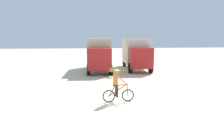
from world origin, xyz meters
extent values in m
plane|color=beige|center=(0.00, 0.00, 0.00)|extent=(120.00, 120.00, 0.00)
cube|color=#CCB78E|center=(-0.62, 11.88, 2.00)|extent=(2.63, 5.30, 2.70)
cube|color=#B21E1E|center=(-0.77, 8.49, 1.50)|extent=(2.27, 1.60, 2.00)
cube|color=black|center=(-0.80, 7.79, 1.85)|extent=(2.03, 0.17, 0.80)
cylinder|color=black|center=(0.25, 8.54, 0.50)|extent=(0.36, 1.01, 1.00)
cylinder|color=black|center=(-1.78, 8.63, 0.50)|extent=(0.36, 1.01, 1.00)
cylinder|color=black|center=(0.48, 13.53, 0.50)|extent=(0.36, 1.01, 1.00)
cylinder|color=black|center=(-1.56, 13.62, 0.50)|extent=(0.36, 1.01, 1.00)
cube|color=beige|center=(3.54, 12.53, 2.00)|extent=(2.71, 5.33, 2.70)
cube|color=#B21E1E|center=(3.33, 9.14, 1.50)|extent=(2.29, 1.63, 2.00)
cube|color=black|center=(3.29, 8.44, 1.85)|extent=(2.03, 0.20, 0.80)
cylinder|color=black|center=(4.36, 9.18, 0.50)|extent=(0.38, 1.02, 1.00)
cylinder|color=black|center=(2.32, 9.30, 0.50)|extent=(0.38, 1.02, 1.00)
cylinder|color=black|center=(4.66, 14.16, 0.50)|extent=(0.38, 1.02, 1.00)
cylinder|color=black|center=(2.62, 14.28, 0.50)|extent=(0.38, 1.02, 1.00)
torus|color=black|center=(0.26, 0.14, 0.34)|extent=(0.68, 0.09, 0.68)
cylinder|color=silver|center=(0.26, 0.14, 0.34)|extent=(0.08, 0.08, 0.08)
torus|color=black|center=(-0.79, 0.10, 0.34)|extent=(0.68, 0.09, 0.68)
cylinder|color=silver|center=(-0.79, 0.10, 0.34)|extent=(0.08, 0.08, 0.08)
cylinder|color=#E05119|center=(-0.29, 0.12, 0.66)|extent=(1.03, 0.09, 0.68)
cylinder|color=#E05119|center=(-0.12, 0.12, 0.94)|extent=(0.66, 0.08, 0.13)
cylinder|color=#E05119|center=(-0.62, 0.11, 0.62)|extent=(0.39, 0.07, 0.59)
cylinder|color=#E05119|center=(0.23, 0.14, 0.66)|extent=(0.10, 0.05, 0.64)
cylinder|color=silver|center=(0.21, 0.14, 0.98)|extent=(0.06, 0.52, 0.04)
cube|color=black|center=(-0.45, 0.11, 0.93)|extent=(0.24, 0.13, 0.06)
cube|color=orange|center=(-0.43, 0.11, 1.24)|extent=(0.21, 0.33, 0.56)
sphere|color=#A87A5B|center=(-0.37, 0.12, 1.64)|extent=(0.22, 0.22, 0.22)
cone|color=tan|center=(-0.37, 0.12, 1.77)|extent=(0.32, 0.32, 0.10)
cylinder|color=#26262B|center=(-0.37, 0.24, 0.63)|extent=(0.12, 0.12, 0.66)
cylinder|color=#26262B|center=(-0.36, -0.01, 0.63)|extent=(0.12, 0.12, 0.66)
cylinder|color=#A87A5B|center=(-0.10, 0.31, 1.23)|extent=(0.63, 0.12, 0.53)
cylinder|color=#A87A5B|center=(-0.08, -0.05, 1.23)|extent=(0.63, 0.07, 0.53)
torus|color=black|center=(0.47, 7.07, 0.34)|extent=(0.40, 0.61, 0.68)
torus|color=black|center=(-0.06, 7.98, 0.34)|extent=(0.40, 0.61, 0.68)
cube|color=gold|center=(0.21, 7.53, 0.62)|extent=(0.49, 0.79, 0.36)
cylinder|color=silver|center=(0.45, 7.12, 0.95)|extent=(0.45, 0.29, 0.04)
camera|label=1|loc=(-1.93, -10.67, 3.43)|focal=33.38mm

